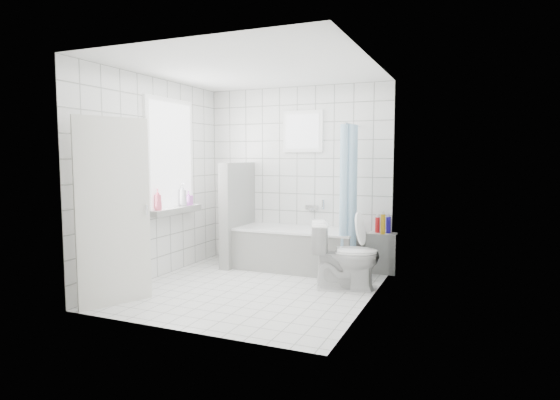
% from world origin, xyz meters
% --- Properties ---
extents(ground, '(3.00, 3.00, 0.00)m').
position_xyz_m(ground, '(0.00, 0.00, 0.00)').
color(ground, white).
rests_on(ground, ground).
extents(ceiling, '(3.00, 3.00, 0.00)m').
position_xyz_m(ceiling, '(0.00, 0.00, 2.60)').
color(ceiling, white).
rests_on(ceiling, ground).
extents(wall_back, '(2.80, 0.02, 2.60)m').
position_xyz_m(wall_back, '(0.00, 1.50, 1.30)').
color(wall_back, white).
rests_on(wall_back, ground).
extents(wall_front, '(2.80, 0.02, 2.60)m').
position_xyz_m(wall_front, '(0.00, -1.50, 1.30)').
color(wall_front, white).
rests_on(wall_front, ground).
extents(wall_left, '(0.02, 3.00, 2.60)m').
position_xyz_m(wall_left, '(-1.40, 0.00, 1.30)').
color(wall_left, white).
rests_on(wall_left, ground).
extents(wall_right, '(0.02, 3.00, 2.60)m').
position_xyz_m(wall_right, '(1.40, 0.00, 1.30)').
color(wall_right, white).
rests_on(wall_right, ground).
extents(window_left, '(0.01, 0.90, 1.40)m').
position_xyz_m(window_left, '(-1.35, 0.30, 1.60)').
color(window_left, white).
rests_on(window_left, wall_left).
extents(window_back, '(0.50, 0.01, 0.50)m').
position_xyz_m(window_back, '(0.10, 1.46, 1.95)').
color(window_back, white).
rests_on(window_back, wall_back).
extents(window_sill, '(0.18, 1.02, 0.08)m').
position_xyz_m(window_sill, '(-1.31, 0.30, 0.86)').
color(window_sill, white).
rests_on(window_sill, wall_left).
extents(door, '(0.38, 0.74, 2.00)m').
position_xyz_m(door, '(-1.08, -1.12, 1.00)').
color(door, silver).
rests_on(door, ground).
extents(bathtub, '(1.70, 0.77, 0.58)m').
position_xyz_m(bathtub, '(0.15, 1.12, 0.29)').
color(bathtub, white).
rests_on(bathtub, ground).
extents(partition_wall, '(0.15, 0.85, 1.50)m').
position_xyz_m(partition_wall, '(-0.77, 1.07, 0.75)').
color(partition_wall, white).
rests_on(partition_wall, ground).
extents(tiled_ledge, '(0.40, 0.24, 0.55)m').
position_xyz_m(tiled_ledge, '(1.29, 1.38, 0.28)').
color(tiled_ledge, white).
rests_on(tiled_ledge, ground).
extents(toilet, '(0.91, 0.68, 0.82)m').
position_xyz_m(toilet, '(1.03, 0.42, 0.41)').
color(toilet, white).
rests_on(toilet, ground).
extents(curtain_rod, '(0.02, 0.80, 0.02)m').
position_xyz_m(curtain_rod, '(0.94, 1.10, 2.00)').
color(curtain_rod, silver).
rests_on(curtain_rod, wall_back).
extents(shower_curtain, '(0.14, 0.48, 1.78)m').
position_xyz_m(shower_curtain, '(0.94, 0.97, 1.10)').
color(shower_curtain, '#418CBE').
rests_on(shower_curtain, curtain_rod).
extents(tub_faucet, '(0.18, 0.06, 0.06)m').
position_xyz_m(tub_faucet, '(0.25, 1.46, 0.85)').
color(tub_faucet, silver).
rests_on(tub_faucet, wall_back).
extents(sill_bottles, '(0.17, 0.81, 0.32)m').
position_xyz_m(sill_bottles, '(-1.30, 0.31, 1.04)').
color(sill_bottles, silver).
rests_on(sill_bottles, window_sill).
extents(ledge_bottles, '(0.21, 0.19, 0.27)m').
position_xyz_m(ledge_bottles, '(1.30, 1.36, 0.67)').
color(ledge_bottles, gold).
rests_on(ledge_bottles, tiled_ledge).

